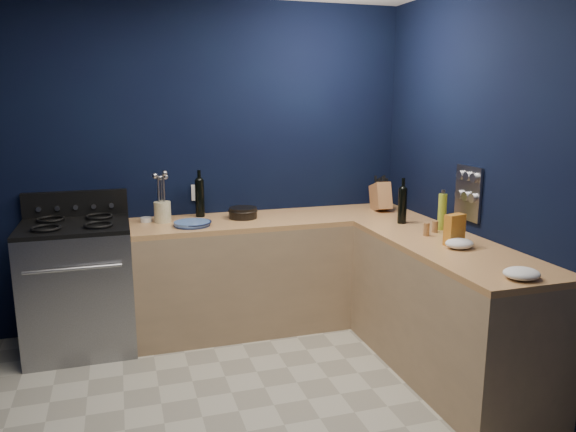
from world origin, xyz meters
name	(u,v)px	position (x,y,z in m)	size (l,w,h in m)	color
wall_back	(196,165)	(0.00, 1.76, 1.30)	(3.50, 0.02, 2.60)	black
wall_right	(528,188)	(1.76, 0.00, 1.30)	(0.02, 3.50, 2.60)	black
wall_front	(423,353)	(0.00, -1.76, 1.30)	(3.50, 0.02, 2.60)	black
cab_back	(278,273)	(0.60, 1.44, 0.43)	(2.30, 0.63, 0.86)	#9F805D
top_back	(278,219)	(0.60, 1.44, 0.88)	(2.30, 0.63, 0.04)	#97643A
cab_right	(446,312)	(1.44, 0.29, 0.43)	(0.63, 1.67, 0.86)	#9F805D
top_right	(450,248)	(1.44, 0.29, 0.88)	(0.63, 1.67, 0.04)	#97643A
gas_range	(79,289)	(-0.93, 1.42, 0.46)	(0.76, 0.66, 0.92)	gray
oven_door	(77,305)	(-0.93, 1.10, 0.45)	(0.59, 0.02, 0.42)	black
cooktop	(74,226)	(-0.93, 1.42, 0.94)	(0.76, 0.66, 0.03)	black
backguard	(76,204)	(-0.93, 1.72, 1.04)	(0.76, 0.06, 0.20)	black
spice_panel	(468,193)	(1.74, 0.55, 1.18)	(0.02, 0.28, 0.38)	gray
wall_outlet	(197,193)	(0.00, 1.74, 1.08)	(0.09, 0.02, 0.13)	white
plate_stack	(192,224)	(-0.10, 1.32, 0.92)	(0.27, 0.27, 0.03)	teal
ramekin	(146,220)	(-0.42, 1.57, 0.92)	(0.09, 0.09, 0.03)	white
utensil_crock	(163,212)	(-0.30, 1.51, 0.98)	(0.13, 0.13, 0.16)	beige
wine_bottle_back	(200,198)	(0.01, 1.64, 1.05)	(0.07, 0.07, 0.30)	black
lemon_basket	(243,213)	(0.32, 1.48, 0.94)	(0.22, 0.22, 0.09)	black
knife_block	(381,197)	(1.51, 1.44, 1.01)	(0.12, 0.21, 0.23)	#976235
wine_bottle_right	(402,206)	(1.44, 0.94, 1.03)	(0.07, 0.07, 0.27)	black
oil_bottle	(442,212)	(1.61, 0.67, 1.03)	(0.06, 0.06, 0.26)	#8FA628
spice_jar_near	(426,229)	(1.41, 0.54, 0.95)	(0.04, 0.04, 0.09)	olive
spice_jar_far	(435,227)	(1.52, 0.61, 0.94)	(0.04, 0.04, 0.08)	olive
crouton_bag	(454,230)	(1.45, 0.27, 1.00)	(0.14, 0.06, 0.20)	#AC1A0D
towel_front	(459,244)	(1.44, 0.19, 0.93)	(0.18, 0.16, 0.06)	white
towel_end	(522,273)	(1.40, -0.43, 0.93)	(0.20, 0.18, 0.06)	white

